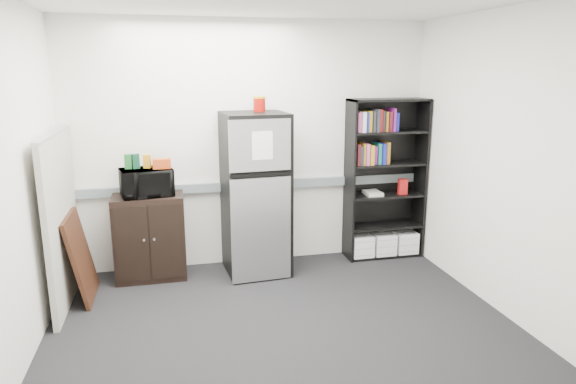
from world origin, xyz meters
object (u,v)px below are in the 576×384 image
at_px(cubicle_partition, 62,220).
at_px(microwave, 146,182).
at_px(refrigerator, 256,194).
at_px(cabinet, 150,237).
at_px(bookshelf, 385,180).

bearing_deg(cubicle_partition, microwave, 27.98).
distance_m(cubicle_partition, refrigerator, 1.91).
relative_size(cubicle_partition, cabinet, 1.80).
height_order(cabinet, microwave, microwave).
xyz_separation_m(cabinet, refrigerator, (1.12, -0.08, 0.42)).
xyz_separation_m(bookshelf, microwave, (-2.67, -0.08, 0.13)).
height_order(cubicle_partition, refrigerator, refrigerator).
xyz_separation_m(cubicle_partition, refrigerator, (1.88, 0.34, 0.06)).
height_order(bookshelf, cabinet, bookshelf).
height_order(cabinet, refrigerator, refrigerator).
bearing_deg(bookshelf, microwave, -178.27).
xyz_separation_m(cabinet, microwave, (0.00, -0.02, 0.59)).
distance_m(bookshelf, cubicle_partition, 3.46).
bearing_deg(microwave, bookshelf, -9.48).
relative_size(cabinet, microwave, 1.77).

